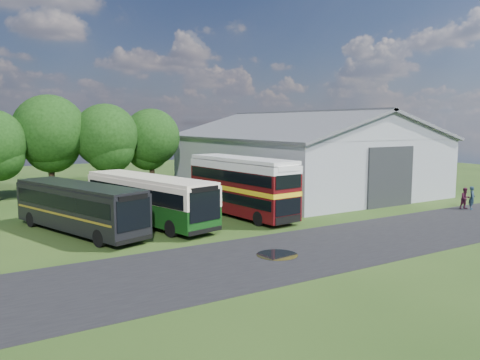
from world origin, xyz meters
TOP-DOWN VIEW (x-y plane):
  - ground at (0.00, 0.00)m, footprint 120.00×120.00m
  - asphalt_road at (3.00, -3.00)m, footprint 60.00×8.00m
  - puddle at (-1.50, -3.00)m, footprint 2.20×2.20m
  - storage_shed at (15.00, 15.98)m, footprint 18.80×24.80m
  - tree_mid at (-8.00, 24.80)m, footprint 6.80×6.80m
  - tree_right_a at (-3.00, 23.80)m, footprint 6.26×6.26m
  - tree_right_b at (2.00, 24.60)m, footprint 5.98×5.98m
  - shrub_front at (5.60, 6.00)m, footprint 1.70×1.70m
  - shrub_mid at (5.60, 8.00)m, footprint 1.60×1.60m
  - shrub_back at (5.60, 10.00)m, footprint 1.80×1.80m
  - bus_green_single at (-4.53, 7.93)m, footprint 5.54×12.29m
  - bus_maroon_double at (2.37, 6.95)m, footprint 3.65×10.44m
  - bus_dark_single at (-9.25, 7.64)m, footprint 6.10×11.54m
  - visitor_a at (19.57, -0.43)m, footprint 0.82×0.74m
  - visitor_b at (19.31, -0.03)m, footprint 1.02×0.90m

SIDE VIEW (x-z plane):
  - ground at x=0.00m, z-range 0.00..0.00m
  - asphalt_road at x=3.00m, z-range -0.01..0.01m
  - puddle at x=-1.50m, z-range -0.01..0.01m
  - shrub_front at x=5.60m, z-range -0.85..0.85m
  - shrub_mid at x=5.60m, z-range -0.80..0.80m
  - shrub_back at x=5.60m, z-range -0.90..0.90m
  - visitor_b at x=19.31m, z-range 0.00..1.74m
  - visitor_a at x=19.57m, z-range 0.00..1.87m
  - bus_dark_single at x=-9.25m, z-range 0.10..3.22m
  - bus_green_single at x=-4.53m, z-range 0.11..3.41m
  - bus_maroon_double at x=2.37m, z-range 0.00..4.39m
  - storage_shed at x=15.00m, z-range 0.09..8.24m
  - tree_right_b at x=2.00m, z-range 1.21..9.66m
  - tree_right_a at x=-3.00m, z-range 1.27..10.10m
  - tree_mid at x=-8.00m, z-range 1.38..10.98m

